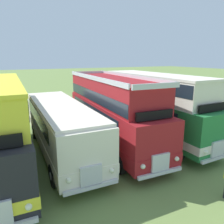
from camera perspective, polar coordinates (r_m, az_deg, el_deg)
ground_plane at (r=13.29m, az=-26.13°, el=-12.52°), size 200.00×200.00×0.00m
bus_fifth_in_row at (r=13.40m, az=-13.07°, el=-3.15°), size 2.85×10.31×2.99m
bus_sixth_in_row at (r=14.12m, az=-0.11°, el=0.63°), size 3.09×10.48×4.52m
bus_seventh_in_row at (r=15.64m, az=10.86°, el=2.10°), size 2.70×10.19×4.49m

